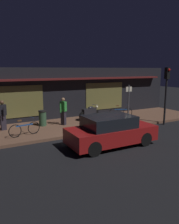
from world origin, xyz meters
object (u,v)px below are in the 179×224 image
bicycle_parked (25,129)px  person_photographer (3,115)px  bicycle_extra (121,112)px  motorcycle (90,112)px  sign_post (128,102)px  person_bystander (63,111)px  parked_car_near (111,131)px  traffic_light_pole (166,86)px  trash_bin (43,118)px

bicycle_parked → person_photographer: bearing=115.1°
bicycle_extra → person_photographer: bearing=177.2°
motorcycle → bicycle_parked: 5.01m
bicycle_parked → sign_post: size_ratio=0.68×
motorcycle → person_bystander: bearing=-165.2°
person_photographer → parked_car_near: size_ratio=0.40×
traffic_light_pole → bicycle_extra: bearing=118.6°
bicycle_extra → person_photographer: (-7.79, 0.38, 0.52)m
bicycle_parked → bicycle_extra: same height
bicycle_parked → sign_post: bearing=-4.6°
person_bystander → bicycle_parked: bearing=-156.1°
person_photographer → person_bystander: bearing=-8.8°
person_bystander → trash_bin: person_bystander is taller
trash_bin → parked_car_near: parked_car_near is taller
motorcycle → sign_post: bearing=-55.5°
trash_bin → bicycle_parked: bearing=-132.4°
person_bystander → motorcycle: bearing=14.8°
trash_bin → sign_post: bearing=-23.1°
person_bystander → person_photographer: bearing=171.2°
motorcycle → sign_post: size_ratio=0.70×
bicycle_parked → parked_car_near: size_ratio=0.40×
motorcycle → parked_car_near: bearing=-107.5°
motorcycle → trash_bin: bearing=-177.4°
person_photographer → trash_bin: size_ratio=1.80×
bicycle_parked → parked_car_near: parked_car_near is taller
bicycle_parked → parked_car_near: bearing=-42.7°
sign_post → trash_bin: 5.30m
traffic_light_pole → trash_bin: bearing=157.4°
parked_car_near → person_bystander: bearing=98.8°
parked_car_near → traffic_light_pole: bearing=17.2°
bicycle_parked → trash_bin: bearing=47.6°
bicycle_parked → person_photographer: (-0.78, 1.67, 0.52)m
bicycle_extra → sign_post: (-0.78, -1.79, 1.00)m
trash_bin → motorcycle: bearing=2.6°
bicycle_parked → person_photographer: 1.92m
motorcycle → person_photographer: person_photographer is taller
motorcycle → trash_bin: 3.30m
sign_post → motorcycle: bearing=124.5°
bicycle_extra → sign_post: bearing=-113.7°
bicycle_extra → person_bystander: 4.45m
person_photographer → parked_car_near: (4.02, -4.66, -0.32)m
sign_post → person_bystander: bearing=155.6°
motorcycle → bicycle_extra: motorcycle is taller
bicycle_parked → trash_bin: size_ratio=1.76×
bicycle_extra → bicycle_parked: bearing=-169.6°
sign_post → traffic_light_pole: traffic_light_pole is taller
trash_bin → parked_car_near: (1.82, -4.54, 0.08)m
bicycle_parked → person_photographer: size_ratio=0.98×
motorcycle → bicycle_parked: (-4.71, -1.71, -0.14)m
trash_bin → parked_car_near: 4.89m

